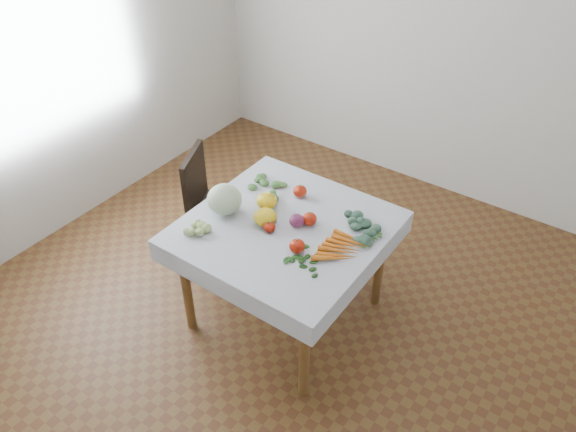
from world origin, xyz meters
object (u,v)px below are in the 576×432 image
Objects in this scene: table at (285,239)px; chair at (210,200)px; carrot_bunch at (343,248)px; cabbage at (224,199)px; heirloom_back at (267,201)px.

chair is at bearing 166.15° from table.
table is at bearing -178.85° from carrot_bunch.
carrot_bunch is at bearing 7.85° from cabbage.
table is at bearing 14.60° from cabbage.
cabbage is at bearing -133.62° from heirloom_back.
table is at bearing -23.55° from heirloom_back.
carrot_bunch is at bearing -9.00° from chair.
carrot_bunch is (0.77, 0.11, -0.08)m from cabbage.
chair is at bearing 169.65° from heirloom_back.
cabbage is (0.42, -0.29, 0.35)m from chair.
table is 4.79× the size of cabbage.
heirloom_back is at bearing 156.45° from table.
chair is at bearing 144.87° from cabbage.
cabbage reaches higher than table.
table is 1.16× the size of chair.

